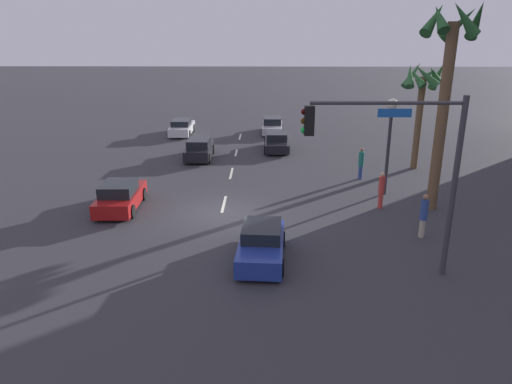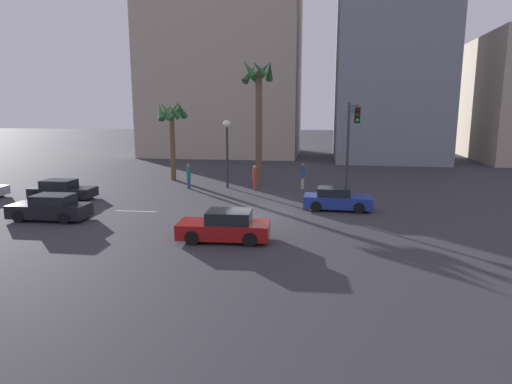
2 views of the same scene
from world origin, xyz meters
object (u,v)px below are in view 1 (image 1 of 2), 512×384
Objects in this scene: car_0 at (199,149)px; car_4 at (277,142)px; pedestrian_0 at (361,162)px; car_3 at (272,126)px; streetlamp at (390,127)px; car_2 at (120,196)px; pedestrian_2 at (381,189)px; palm_tree_1 at (422,87)px; car_1 at (182,127)px; car_5 at (261,244)px; pedestrian_1 at (424,214)px; palm_tree_0 at (449,68)px; traffic_signal at (405,157)px.

car_0 is 6.02m from car_4.
car_3 is at bearing -159.97° from pedestrian_0.
car_2 is at bearing -79.57° from streetlamp.
palm_tree_1 is (-7.49, 3.90, 4.15)m from pedestrian_2.
car_1 is 2.44× the size of pedestrian_2.
streetlamp is at bearing 140.03° from car_5.
pedestrian_1 is 12.13m from palm_tree_1.
car_2 is 8.85m from car_5.
car_2 is 0.62× the size of palm_tree_1.
car_3 is 24.58m from car_5.
palm_tree_0 is at bearing 27.63° from pedestrian_0.
streetlamp reaches higher than pedestrian_0.
car_4 is at bearing -168.88° from traffic_signal.
pedestrian_2 is at bearing -88.90° from palm_tree_0.
car_0 is at bearing -164.09° from car_5.
pedestrian_1 reaches higher than car_5.
palm_tree_0 is (17.97, 15.49, 6.15)m from car_1.
palm_tree_1 is (-7.44, 1.33, -1.62)m from palm_tree_0.
pedestrian_2 is 0.27× the size of palm_tree_1.
car_2 is 2.20× the size of pedestrian_0.
pedestrian_2 is (2.20, -0.75, -2.68)m from streetlamp.
palm_tree_0 is at bearing 91.10° from pedestrian_2.
car_0 is 10.46m from car_2.
pedestrian_2 is 6.32m from palm_tree_0.
pedestrian_1 is at bearing 6.51° from pedestrian_0.
car_2 is 0.66× the size of traffic_signal.
car_3 reaches higher than car_1.
car_0 reaches higher than car_3.
traffic_signal reaches higher than car_0.
traffic_signal reaches higher than car_5.
car_4 is 0.66× the size of traffic_signal.
pedestrian_0 is at bearing 64.98° from car_0.
car_5 is 17.04m from palm_tree_1.
car_1 is 27.74m from traffic_signal.
car_1 is 0.88× the size of streetlamp.
car_5 is at bearing -72.35° from pedestrian_1.
car_4 is 8.83m from pedestrian_0.
car_5 is (18.11, -1.01, 0.02)m from car_4.
pedestrian_0 is at bearing 44.76° from car_1.
car_4 is 16.97m from pedestrian_1.
pedestrian_2 reaches higher than car_3.
car_4 is 15.69m from palm_tree_0.
pedestrian_0 is at bearing -152.37° from palm_tree_0.
car_3 is (-9.04, 5.24, -0.03)m from car_0.
pedestrian_2 is 0.19× the size of palm_tree_0.
car_4 is 2.22× the size of pedestrian_0.
car_4 is at bearing 115.37° from car_0.
pedestrian_0 is 5.03m from pedestrian_2.
car_3 is at bearing 178.12° from car_5.
car_0 is at bearing -139.88° from pedestrian_1.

